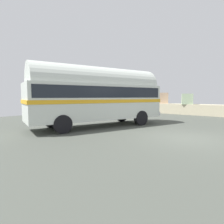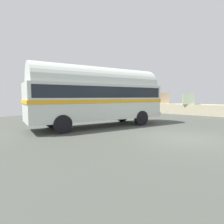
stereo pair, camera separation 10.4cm
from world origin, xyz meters
name	(u,v)px [view 2 (the right image)]	position (x,y,z in m)	size (l,w,h in m)	color
ground	(184,138)	(0.00, 0.00, 0.01)	(32.00, 26.00, 0.02)	#454942
vintage_coach	(98,94)	(-5.31, -0.23, 2.05)	(4.82, 8.91, 3.70)	black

